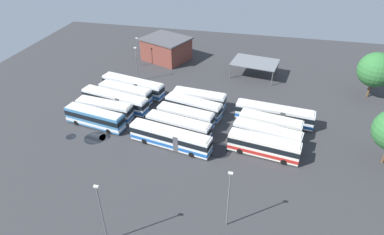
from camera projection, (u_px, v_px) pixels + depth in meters
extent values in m
plane|color=#333335|center=(186.00, 124.00, 62.35)|extent=(108.96, 108.96, 0.00)
cube|color=silver|center=(274.00, 114.00, 61.97)|extent=(14.59, 4.16, 2.99)
cube|color=beige|center=(275.00, 107.00, 61.12)|extent=(14.00, 3.90, 0.14)
cube|color=black|center=(275.00, 112.00, 61.71)|extent=(14.67, 4.21, 0.96)
cube|color=#1E56A8|center=(274.00, 118.00, 62.43)|extent=(14.67, 4.21, 0.60)
cube|color=black|center=(237.00, 105.00, 63.71)|extent=(0.30, 2.01, 1.10)
cube|color=#47474C|center=(283.00, 116.00, 61.52)|extent=(1.19, 2.60, 2.87)
cylinder|color=black|center=(249.00, 119.00, 63.05)|extent=(1.03, 0.42, 1.00)
cylinder|color=black|center=(251.00, 113.00, 64.84)|extent=(1.03, 0.42, 1.00)
cylinder|color=black|center=(297.00, 128.00, 60.51)|extent=(1.03, 0.42, 1.00)
cylinder|color=black|center=(298.00, 121.00, 62.30)|extent=(1.03, 0.42, 1.00)
cube|color=silver|center=(270.00, 125.00, 59.08)|extent=(11.31, 4.48, 2.99)
cube|color=beige|center=(271.00, 117.00, 58.23)|extent=(10.84, 4.21, 0.14)
cube|color=black|center=(271.00, 122.00, 58.82)|extent=(11.37, 4.53, 0.96)
cube|color=#2D8C4C|center=(270.00, 128.00, 59.53)|extent=(11.37, 4.53, 0.60)
cube|color=black|center=(241.00, 115.00, 60.63)|extent=(0.44, 2.00, 1.10)
cylinder|color=black|center=(249.00, 129.00, 60.06)|extent=(1.04, 0.48, 1.00)
cylinder|color=black|center=(253.00, 123.00, 61.81)|extent=(1.04, 0.48, 1.00)
cylinder|color=black|center=(287.00, 138.00, 57.75)|extent=(1.04, 0.48, 1.00)
cylinder|color=black|center=(290.00, 132.00, 59.50)|extent=(1.04, 0.48, 1.00)
cube|color=silver|center=(267.00, 135.00, 56.41)|extent=(11.83, 4.86, 2.99)
cube|color=beige|center=(268.00, 128.00, 55.56)|extent=(11.34, 4.57, 0.14)
cube|color=black|center=(267.00, 133.00, 56.15)|extent=(11.89, 4.90, 0.96)
cube|color=#1E56A8|center=(266.00, 139.00, 56.86)|extent=(11.89, 4.90, 0.60)
cube|color=black|center=(235.00, 124.00, 58.16)|extent=(0.49, 1.99, 1.10)
cylinder|color=black|center=(244.00, 139.00, 57.53)|extent=(1.04, 0.50, 1.00)
cylinder|color=black|center=(248.00, 133.00, 59.25)|extent=(1.04, 0.50, 1.00)
cylinder|color=black|center=(285.00, 150.00, 54.97)|extent=(1.04, 0.50, 1.00)
cylinder|color=black|center=(288.00, 143.00, 56.70)|extent=(1.04, 0.50, 1.00)
cube|color=silver|center=(264.00, 146.00, 53.82)|extent=(11.86, 4.32, 2.99)
cube|color=beige|center=(265.00, 138.00, 52.97)|extent=(11.37, 4.05, 0.14)
cube|color=black|center=(264.00, 144.00, 53.56)|extent=(11.92, 4.37, 0.96)
cube|color=red|center=(263.00, 150.00, 54.27)|extent=(11.92, 4.37, 0.60)
cube|color=black|center=(230.00, 135.00, 55.36)|extent=(0.39, 2.00, 1.10)
cylinder|color=black|center=(240.00, 151.00, 54.79)|extent=(1.04, 0.46, 1.00)
cylinder|color=black|center=(243.00, 143.00, 56.55)|extent=(1.04, 0.46, 1.00)
cylinder|color=black|center=(284.00, 162.00, 52.50)|extent=(1.04, 0.46, 1.00)
cylinder|color=black|center=(286.00, 154.00, 54.26)|extent=(1.04, 0.46, 1.00)
cube|color=silver|center=(199.00, 99.00, 66.88)|extent=(10.92, 3.58, 2.99)
cube|color=beige|center=(199.00, 92.00, 66.03)|extent=(10.47, 3.34, 0.14)
cube|color=black|center=(199.00, 97.00, 66.62)|extent=(10.98, 3.63, 0.96)
cube|color=#1E56A8|center=(199.00, 103.00, 67.33)|extent=(10.98, 3.63, 0.60)
cube|color=black|center=(175.00, 92.00, 68.03)|extent=(0.27, 2.02, 1.10)
cylinder|color=black|center=(182.00, 104.00, 67.59)|extent=(1.03, 0.40, 1.00)
cylinder|color=black|center=(186.00, 99.00, 69.39)|extent=(1.03, 0.40, 1.00)
cylinder|color=black|center=(213.00, 110.00, 65.78)|extent=(1.03, 0.40, 1.00)
cylinder|color=black|center=(216.00, 104.00, 67.58)|extent=(1.03, 0.40, 1.00)
cube|color=silver|center=(193.00, 107.00, 64.22)|extent=(11.51, 4.92, 2.99)
cube|color=beige|center=(193.00, 100.00, 63.37)|extent=(11.03, 4.62, 0.14)
cube|color=black|center=(193.00, 105.00, 63.96)|extent=(11.57, 4.97, 0.96)
cube|color=#1E56A8|center=(193.00, 111.00, 64.67)|extent=(11.57, 4.97, 0.60)
cube|color=black|center=(168.00, 98.00, 65.96)|extent=(0.51, 1.98, 1.10)
cylinder|color=black|center=(175.00, 111.00, 65.34)|extent=(1.04, 0.52, 1.00)
cylinder|color=black|center=(180.00, 106.00, 67.05)|extent=(1.04, 0.52, 1.00)
cylinder|color=black|center=(207.00, 120.00, 62.79)|extent=(1.04, 0.52, 1.00)
cylinder|color=black|center=(212.00, 114.00, 64.50)|extent=(1.04, 0.52, 1.00)
cube|color=silver|center=(186.00, 117.00, 61.24)|extent=(10.99, 4.43, 2.99)
cube|color=beige|center=(185.00, 110.00, 60.39)|extent=(10.53, 4.15, 0.14)
cube|color=black|center=(185.00, 115.00, 60.98)|extent=(11.05, 4.47, 0.96)
cube|color=#1E56A8|center=(186.00, 121.00, 61.69)|extent=(11.05, 4.47, 0.60)
cube|color=black|center=(160.00, 108.00, 62.73)|extent=(0.44, 2.00, 1.10)
cylinder|color=black|center=(167.00, 122.00, 62.19)|extent=(1.04, 0.48, 1.00)
cylinder|color=black|center=(172.00, 116.00, 63.93)|extent=(1.04, 0.48, 1.00)
cylinder|color=black|center=(200.00, 130.00, 59.95)|extent=(1.04, 0.48, 1.00)
cylinder|color=black|center=(204.00, 124.00, 61.69)|extent=(1.04, 0.48, 1.00)
cube|color=silver|center=(178.00, 127.00, 58.54)|extent=(12.08, 4.71, 2.99)
cube|color=beige|center=(178.00, 119.00, 57.69)|extent=(11.58, 4.43, 0.14)
cube|color=black|center=(178.00, 124.00, 58.28)|extent=(12.15, 4.76, 0.96)
cube|color=#1E56A8|center=(179.00, 131.00, 59.00)|extent=(12.15, 4.76, 0.60)
cube|color=black|center=(149.00, 117.00, 60.26)|extent=(0.45, 1.99, 1.10)
cylinder|color=black|center=(158.00, 131.00, 59.63)|extent=(1.04, 0.49, 1.00)
cylinder|color=black|center=(164.00, 125.00, 61.37)|extent=(1.04, 0.49, 1.00)
cylinder|color=black|center=(195.00, 141.00, 57.12)|extent=(1.04, 0.49, 1.00)
cylinder|color=black|center=(200.00, 134.00, 58.86)|extent=(1.04, 0.49, 1.00)
cube|color=silver|center=(170.00, 138.00, 55.74)|extent=(14.61, 5.15, 2.99)
cube|color=beige|center=(170.00, 130.00, 54.89)|extent=(14.00, 4.85, 0.14)
cube|color=black|center=(170.00, 136.00, 55.48)|extent=(14.68, 5.20, 0.96)
cube|color=#1E56A8|center=(170.00, 142.00, 56.19)|extent=(14.68, 5.20, 0.60)
cube|color=black|center=(133.00, 125.00, 57.87)|extent=(0.44, 1.99, 1.10)
cube|color=#47474C|center=(179.00, 140.00, 55.20)|extent=(1.36, 2.64, 2.87)
cylinder|color=black|center=(145.00, 141.00, 57.09)|extent=(1.04, 0.48, 1.00)
cylinder|color=black|center=(151.00, 134.00, 58.83)|extent=(1.04, 0.48, 1.00)
cylinder|color=black|center=(192.00, 155.00, 54.05)|extent=(1.04, 0.48, 1.00)
cylinder|color=black|center=(197.00, 147.00, 55.79)|extent=(1.04, 0.48, 1.00)
cube|color=silver|center=(133.00, 86.00, 71.61)|extent=(14.59, 5.50, 2.99)
cube|color=beige|center=(132.00, 80.00, 70.76)|extent=(13.99, 5.19, 0.14)
cube|color=black|center=(133.00, 84.00, 71.35)|extent=(14.67, 5.56, 0.96)
cube|color=#1E56A8|center=(133.00, 89.00, 72.07)|extent=(14.67, 5.56, 0.60)
cube|color=black|center=(106.00, 77.00, 73.89)|extent=(0.49, 1.99, 1.10)
cube|color=#47474C|center=(139.00, 88.00, 71.04)|extent=(1.42, 2.65, 2.87)
cylinder|color=black|center=(114.00, 89.00, 73.06)|extent=(1.04, 0.51, 1.00)
cylinder|color=black|center=(120.00, 85.00, 74.78)|extent=(1.04, 0.51, 1.00)
cylinder|color=black|center=(148.00, 98.00, 69.85)|extent=(1.04, 0.51, 1.00)
cylinder|color=black|center=(154.00, 93.00, 71.57)|extent=(1.04, 0.51, 1.00)
cube|color=silver|center=(125.00, 93.00, 68.91)|extent=(11.76, 4.65, 2.99)
cube|color=beige|center=(125.00, 87.00, 68.06)|extent=(11.28, 4.36, 0.14)
cube|color=black|center=(125.00, 91.00, 68.65)|extent=(11.83, 4.69, 0.96)
cube|color=#1E56A8|center=(126.00, 97.00, 69.36)|extent=(11.83, 4.69, 0.60)
cube|color=black|center=(102.00, 86.00, 70.57)|extent=(0.45, 1.99, 1.10)
cylinder|color=black|center=(109.00, 98.00, 69.97)|extent=(1.04, 0.49, 1.00)
cylinder|color=black|center=(115.00, 93.00, 71.70)|extent=(1.04, 0.49, 1.00)
cylinder|color=black|center=(138.00, 105.00, 67.52)|extent=(1.04, 0.49, 1.00)
cylinder|color=black|center=(143.00, 100.00, 69.26)|extent=(1.04, 0.49, 1.00)
cube|color=silver|center=(115.00, 100.00, 66.39)|extent=(14.60, 5.33, 2.99)
cube|color=beige|center=(114.00, 94.00, 65.54)|extent=(14.00, 5.02, 0.14)
cube|color=black|center=(115.00, 98.00, 66.13)|extent=(14.68, 5.39, 0.96)
cube|color=#1E56A8|center=(115.00, 104.00, 66.84)|extent=(14.68, 5.39, 0.60)
cube|color=black|center=(86.00, 91.00, 68.59)|extent=(0.47, 1.99, 1.10)
cube|color=#47474C|center=(122.00, 102.00, 65.83)|extent=(1.39, 2.64, 2.87)
cylinder|color=black|center=(95.00, 104.00, 67.79)|extent=(1.04, 0.50, 1.00)
cylinder|color=black|center=(101.00, 99.00, 69.52)|extent=(1.04, 0.50, 1.00)
cylinder|color=black|center=(131.00, 113.00, 64.66)|extent=(1.04, 0.50, 1.00)
cylinder|color=black|center=(137.00, 108.00, 66.39)|extent=(1.04, 0.50, 1.00)
cube|color=silver|center=(105.00, 109.00, 63.58)|extent=(11.35, 3.63, 2.99)
cube|color=beige|center=(103.00, 102.00, 62.73)|extent=(10.89, 3.39, 0.14)
cube|color=black|center=(104.00, 107.00, 63.32)|extent=(11.41, 3.68, 0.96)
cube|color=#1E56A8|center=(105.00, 113.00, 64.03)|extent=(11.41, 3.68, 0.60)
cube|color=black|center=(79.00, 102.00, 64.79)|extent=(0.27, 2.02, 1.10)
cylinder|color=black|center=(87.00, 115.00, 64.33)|extent=(1.03, 0.40, 1.00)
cylinder|color=black|center=(94.00, 109.00, 66.13)|extent=(1.03, 0.40, 1.00)
cylinder|color=black|center=(118.00, 121.00, 62.44)|extent=(1.03, 0.40, 1.00)
cylinder|color=black|center=(124.00, 115.00, 64.24)|extent=(1.03, 0.40, 1.00)
cube|color=teal|center=(95.00, 118.00, 60.94)|extent=(11.92, 4.45, 2.99)
cube|color=beige|center=(93.00, 111.00, 60.09)|extent=(11.43, 4.17, 0.14)
cube|color=black|center=(94.00, 116.00, 60.68)|extent=(11.99, 4.49, 0.96)
cube|color=silver|center=(96.00, 122.00, 61.39)|extent=(11.99, 4.49, 0.60)
cube|color=black|center=(69.00, 109.00, 62.53)|extent=(0.41, 2.00, 1.10)
cylinder|color=black|center=(76.00, 123.00, 61.95)|extent=(1.04, 0.47, 1.00)
cylinder|color=black|center=(84.00, 117.00, 63.70)|extent=(1.04, 0.47, 1.00)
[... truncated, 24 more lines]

